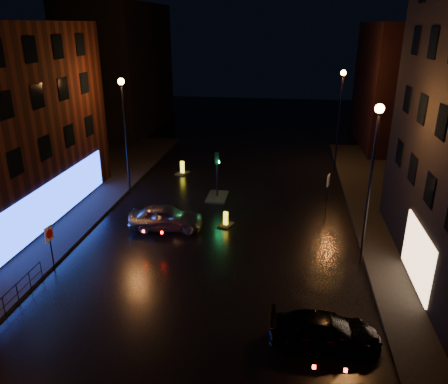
{
  "coord_description": "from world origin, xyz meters",
  "views": [
    {
      "loc": [
        3.65,
        -15.09,
        11.82
      ],
      "look_at": [
        0.2,
        8.01,
        2.8
      ],
      "focal_mm": 35.0,
      "sensor_mm": 36.0,
      "label": 1
    }
  ],
  "objects": [
    {
      "name": "ground",
      "position": [
        0.0,
        0.0,
        0.0
      ],
      "size": [
        120.0,
        120.0,
        0.0
      ],
      "primitive_type": "plane",
      "color": "black",
      "rests_on": "ground"
    },
    {
      "name": "pavement_left",
      "position": [
        -14.0,
        8.0,
        0.07
      ],
      "size": [
        12.0,
        44.0,
        0.15
      ],
      "primitive_type": "cube",
      "color": "black",
      "rests_on": "ground"
    },
    {
      "name": "building_far_left",
      "position": [
        -16.0,
        35.0,
        7.0
      ],
      "size": [
        8.0,
        16.0,
        14.0
      ],
      "primitive_type": "cube",
      "color": "black",
      "rests_on": "ground"
    },
    {
      "name": "building_far_right",
      "position": [
        15.0,
        32.0,
        6.0
      ],
      "size": [
        8.0,
        14.0,
        12.0
      ],
      "primitive_type": "cube",
      "color": "black",
      "rests_on": "ground"
    },
    {
      "name": "street_lamp_lfar",
      "position": [
        -7.8,
        14.0,
        5.56
      ],
      "size": [
        0.44,
        0.44,
        8.37
      ],
      "color": "black",
      "rests_on": "ground"
    },
    {
      "name": "street_lamp_rnear",
      "position": [
        7.8,
        6.0,
        5.56
      ],
      "size": [
        0.44,
        0.44,
        8.37
      ],
      "color": "black",
      "rests_on": "ground"
    },
    {
      "name": "street_lamp_rfar",
      "position": [
        7.8,
        22.0,
        5.56
      ],
      "size": [
        0.44,
        0.44,
        8.37
      ],
      "color": "black",
      "rests_on": "ground"
    },
    {
      "name": "traffic_signal",
      "position": [
        -1.2,
        14.0,
        0.5
      ],
      "size": [
        1.4,
        2.4,
        3.45
      ],
      "color": "black",
      "rests_on": "ground"
    },
    {
      "name": "guard_railing",
      "position": [
        -8.0,
        -1.0,
        0.74
      ],
      "size": [
        0.05,
        6.04,
        1.0
      ],
      "color": "black",
      "rests_on": "ground"
    },
    {
      "name": "silver_hatchback",
      "position": [
        -3.46,
        8.44,
        0.76
      ],
      "size": [
        4.64,
        2.25,
        1.53
      ],
      "primitive_type": "imported",
      "rotation": [
        0.0,
        0.0,
        1.67
      ],
      "color": "#989B9F",
      "rests_on": "ground"
    },
    {
      "name": "dark_sedan",
      "position": [
        5.48,
        -0.73,
        0.63
      ],
      "size": [
        4.45,
        2.0,
        1.26
      ],
      "primitive_type": "imported",
      "rotation": [
        0.0,
        0.0,
        1.62
      ],
      "color": "black",
      "rests_on": "ground"
    },
    {
      "name": "bollard_near",
      "position": [
        0.1,
        9.4,
        0.2
      ],
      "size": [
        1.02,
        1.24,
        0.93
      ],
      "rotation": [
        0.0,
        0.0,
        -0.34
      ],
      "color": "black",
      "rests_on": "ground"
    },
    {
      "name": "bollard_far",
      "position": [
        -4.97,
        18.9,
        0.24
      ],
      "size": [
        1.15,
        1.43,
        1.09
      ],
      "rotation": [
        0.0,
        0.0,
        -0.29
      ],
      "color": "black",
      "rests_on": "ground"
    },
    {
      "name": "road_sign_left",
      "position": [
        -7.9,
        2.97,
        1.81
      ],
      "size": [
        0.14,
        0.59,
        2.41
      ],
      "rotation": [
        0.0,
        0.0,
        -0.14
      ],
      "color": "black",
      "rests_on": "ground"
    },
    {
      "name": "road_sign_right",
      "position": [
        6.5,
        13.16,
        1.83
      ],
      "size": [
        0.22,
        0.58,
        2.44
      ],
      "rotation": [
        0.0,
        0.0,
        2.85
      ],
      "color": "black",
      "rests_on": "ground"
    }
  ]
}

